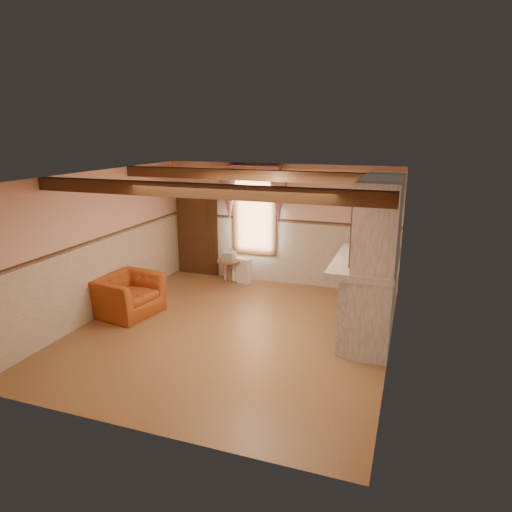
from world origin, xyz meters
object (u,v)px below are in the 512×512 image
(side_table, at_px, (229,271))
(radiator, at_px, (238,269))
(armchair, at_px, (128,295))
(mantel_clock, at_px, (370,244))
(bowl, at_px, (365,259))
(oil_lamp, at_px, (370,244))

(side_table, relative_size, radiator, 0.81)
(armchair, relative_size, mantel_clock, 4.95)
(mantel_clock, bearing_deg, bowl, -90.00)
(armchair, height_order, bowl, bowl)
(radiator, distance_m, mantel_clock, 3.69)
(armchair, distance_m, bowl, 4.64)
(armchair, bearing_deg, oil_lamp, -68.28)
(mantel_clock, xyz_separation_m, oil_lamp, (0.00, -0.17, 0.04))
(armchair, height_order, oil_lamp, oil_lamp)
(side_table, bearing_deg, oil_lamp, -23.57)
(side_table, height_order, bowl, bowl)
(side_table, relative_size, oil_lamp, 2.03)
(mantel_clock, distance_m, oil_lamp, 0.17)
(side_table, xyz_separation_m, radiator, (0.18, 0.14, 0.02))
(armchair, height_order, mantel_clock, mantel_clock)
(armchair, distance_m, oil_lamp, 4.75)
(side_table, height_order, oil_lamp, oil_lamp)
(bowl, bearing_deg, oil_lamp, 90.00)
(side_table, distance_m, radiator, 0.23)
(mantel_clock, bearing_deg, radiator, 155.67)
(bowl, distance_m, oil_lamp, 0.64)
(bowl, relative_size, oil_lamp, 1.10)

